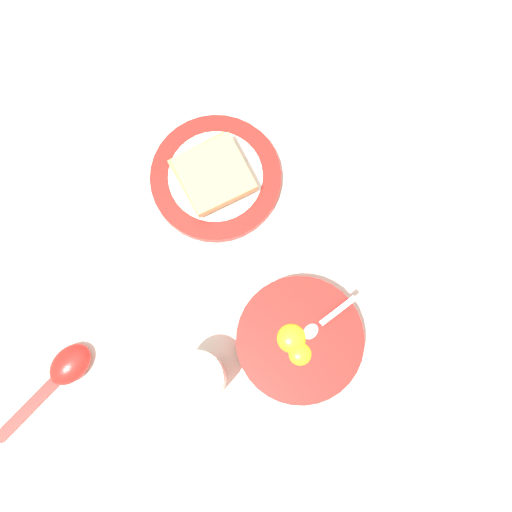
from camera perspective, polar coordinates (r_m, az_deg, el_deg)
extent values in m
plane|color=beige|center=(0.80, -0.43, -4.79)|extent=(3.00, 3.00, 0.00)
cylinder|color=red|center=(0.78, 4.13, -8.03)|extent=(0.16, 0.16, 0.04)
cylinder|color=white|center=(0.77, 4.16, -8.01)|extent=(0.13, 0.13, 0.02)
ellipsoid|color=yellow|center=(0.76, 3.27, -7.97)|extent=(0.04, 0.04, 0.02)
ellipsoid|color=yellow|center=(0.76, 4.21, -9.30)|extent=(0.03, 0.03, 0.02)
cylinder|color=black|center=(0.76, 3.35, -7.05)|extent=(0.03, 0.03, 0.00)
ellipsoid|color=silver|center=(0.76, 5.22, -7.19)|extent=(0.03, 0.02, 0.01)
cube|color=silver|center=(0.75, 7.80, -5.18)|extent=(0.05, 0.02, 0.03)
cylinder|color=red|center=(0.83, -3.84, 7.42)|extent=(0.18, 0.18, 0.02)
cylinder|color=white|center=(0.83, -3.88, 7.61)|extent=(0.13, 0.13, 0.00)
cube|color=tan|center=(0.82, -4.38, 7.89)|extent=(0.11, 0.11, 0.02)
cube|color=tan|center=(0.80, -4.01, 7.72)|extent=(0.11, 0.11, 0.02)
ellipsoid|color=red|center=(0.82, -17.28, -9.82)|extent=(0.06, 0.04, 0.03)
cube|color=red|center=(0.84, -20.82, -13.41)|extent=(0.10, 0.02, 0.01)
cylinder|color=silver|center=(0.75, -5.40, -11.45)|extent=(0.06, 0.06, 0.09)
cylinder|color=#472B16|center=(0.72, -5.67, -11.45)|extent=(0.05, 0.05, 0.01)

